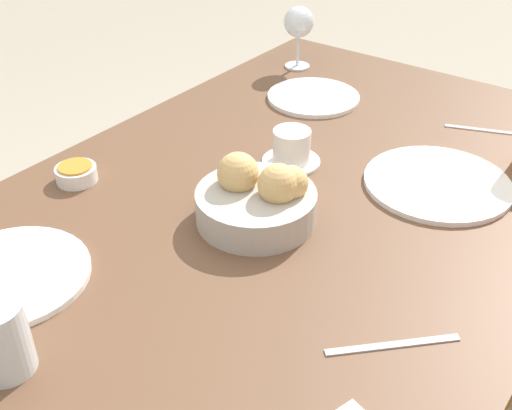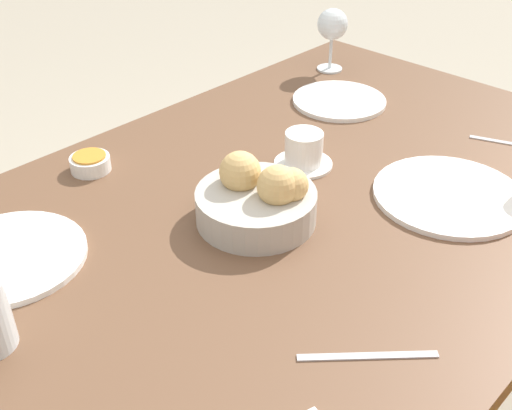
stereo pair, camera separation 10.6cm
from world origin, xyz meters
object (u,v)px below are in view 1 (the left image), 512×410
object	(u,v)px
bread_basket	(257,197)
knife_silver	(489,131)
jam_bowl_honey	(76,173)
plate_near_left	(313,97)
coffee_cup	(292,149)
water_tumbler	(0,339)
plate_far_center	(437,183)
wine_glass	(299,24)
fork_silver	(393,345)
plate_near_right	(10,275)

from	to	relation	value
bread_basket	knife_silver	xyz separation A→B (m)	(-0.55, 0.20, -0.04)
knife_silver	jam_bowl_honey	bearing A→B (deg)	-39.78
bread_basket	plate_near_left	distance (m)	0.50
coffee_cup	jam_bowl_honey	bearing A→B (deg)	-43.90
coffee_cup	water_tumbler	bearing A→B (deg)	0.37
plate_near_left	plate_far_center	size ratio (longest dim) A/B	0.80
wine_glass	jam_bowl_honey	bearing A→B (deg)	-1.27
fork_silver	knife_silver	distance (m)	0.69
water_tumbler	jam_bowl_honey	bearing A→B (deg)	-141.05
plate_far_center	wine_glass	distance (m)	0.63
coffee_cup	jam_bowl_honey	xyz separation A→B (m)	(0.29, -0.28, -0.02)
plate_near_right	plate_near_left	bearing A→B (deg)	178.65
bread_basket	water_tumbler	xyz separation A→B (m)	(0.45, -0.06, 0.01)
coffee_cup	knife_silver	size ratio (longest dim) A/B	0.64
water_tumbler	jam_bowl_honey	distance (m)	0.45
water_tumbler	knife_silver	bearing A→B (deg)	165.59
coffee_cup	plate_near_right	bearing A→B (deg)	-14.99
plate_near_left	jam_bowl_honey	distance (m)	0.59
plate_far_center	wine_glass	world-z (taller)	wine_glass
plate_far_center	coffee_cup	distance (m)	0.28
bread_basket	jam_bowl_honey	size ratio (longest dim) A/B	2.67
jam_bowl_honey	fork_silver	bearing A→B (deg)	87.49
coffee_cup	bread_basket	bearing A→B (deg)	17.34
plate_near_right	plate_far_center	world-z (taller)	same
bread_basket	plate_near_right	bearing A→B (deg)	-30.51
plate_near_left	coffee_cup	bearing A→B (deg)	24.16
jam_bowl_honey	plate_near_left	bearing A→B (deg)	164.63
fork_silver	knife_silver	xyz separation A→B (m)	(-0.68, -0.11, 0.00)
knife_silver	fork_silver	bearing A→B (deg)	9.57
plate_near_left	plate_far_center	distance (m)	0.43
bread_basket	water_tumbler	bearing A→B (deg)	-7.00
wine_glass	jam_bowl_honey	distance (m)	0.72
plate_near_right	water_tumbler	world-z (taller)	water_tumbler
jam_bowl_honey	water_tumbler	bearing A→B (deg)	38.95
plate_near_right	knife_silver	distance (m)	0.98
bread_basket	wine_glass	bearing A→B (deg)	-152.09
water_tumbler	plate_near_left	bearing A→B (deg)	-172.06
bread_basket	jam_bowl_honey	distance (m)	0.36
plate_far_center	water_tumbler	distance (m)	0.78
jam_bowl_honey	coffee_cup	bearing A→B (deg)	136.10
plate_near_right	plate_far_center	distance (m)	0.75
bread_basket	coffee_cup	xyz separation A→B (m)	(-0.19, -0.06, -0.01)
bread_basket	plate_far_center	world-z (taller)	bread_basket
plate_near_right	fork_silver	world-z (taller)	plate_near_right
coffee_cup	fork_silver	distance (m)	0.50
bread_basket	plate_near_right	distance (m)	0.40
plate_near_left	coffee_cup	xyz separation A→B (m)	(0.28, 0.12, 0.03)
plate_far_center	water_tumbler	world-z (taller)	water_tumbler
wine_glass	jam_bowl_honey	world-z (taller)	wine_glass
water_tumbler	jam_bowl_honey	world-z (taller)	water_tumbler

